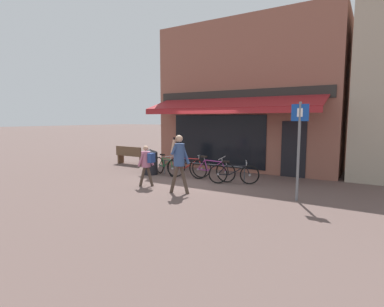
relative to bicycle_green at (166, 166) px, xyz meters
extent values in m
plane|color=brown|center=(1.40, -0.33, -0.36)|extent=(160.00, 160.00, 0.00)
cube|color=#8E5647|center=(1.99, 3.69, 2.77)|extent=(7.73, 3.00, 6.26)
cube|color=black|center=(1.14, 2.18, 0.89)|extent=(4.25, 0.04, 2.20)
cube|color=black|center=(4.31, 2.18, 0.69)|extent=(0.90, 0.04, 2.10)
cube|color=#282623|center=(1.99, 2.17, 2.76)|extent=(7.35, 0.06, 0.44)
cube|color=maroon|center=(1.99, 1.42, 2.43)|extent=(6.96, 1.55, 0.50)
cube|color=maroon|center=(1.99, 0.65, 2.11)|extent=(6.96, 0.03, 0.20)
cylinder|color=#47494F|center=(1.50, 0.16, 0.19)|extent=(3.45, 0.04, 0.04)
cylinder|color=#47494F|center=(-0.17, 0.16, -0.09)|extent=(0.04, 0.04, 0.55)
cylinder|color=#47494F|center=(3.18, 0.16, -0.09)|extent=(0.04, 0.04, 0.55)
torus|color=black|center=(0.46, -0.20, -0.03)|extent=(0.63, 0.31, 0.67)
cylinder|color=#9E9EA3|center=(0.46, -0.20, -0.03)|extent=(0.09, 0.08, 0.07)
torus|color=black|center=(-0.45, 0.20, -0.03)|extent=(0.63, 0.31, 0.67)
cylinder|color=#9E9EA3|center=(-0.45, 0.20, -0.03)|extent=(0.09, 0.08, 0.07)
cylinder|color=#23703D|center=(0.11, -0.05, 0.12)|extent=(0.53, 0.26, 0.36)
cylinder|color=#23703D|center=(0.08, -0.04, 0.29)|extent=(0.58, 0.28, 0.05)
cylinder|color=#23703D|center=(-0.17, 0.07, 0.13)|extent=(0.11, 0.07, 0.35)
cylinder|color=#23703D|center=(-0.29, 0.13, -0.04)|extent=(0.34, 0.17, 0.05)
cylinder|color=#23703D|center=(-0.33, 0.14, 0.13)|extent=(0.29, 0.15, 0.35)
cylinder|color=#23703D|center=(0.41, -0.18, 0.13)|extent=(0.14, 0.09, 0.32)
cylinder|color=#9E9EA3|center=(-0.22, 0.09, 0.35)|extent=(0.06, 0.04, 0.11)
cube|color=black|center=(-0.23, 0.10, 0.42)|extent=(0.26, 0.19, 0.05)
cylinder|color=#9E9EA3|center=(0.36, -0.16, 0.35)|extent=(0.03, 0.03, 0.14)
cylinder|color=#9E9EA3|center=(0.36, -0.16, 0.42)|extent=(0.23, 0.49, 0.03)
torus|color=black|center=(1.44, 0.29, 0.00)|extent=(0.71, 0.33, 0.72)
cylinder|color=#9E9EA3|center=(1.44, 0.29, 0.00)|extent=(0.09, 0.08, 0.07)
torus|color=black|center=(0.51, -0.04, 0.00)|extent=(0.71, 0.33, 0.72)
cylinder|color=#9E9EA3|center=(0.51, -0.04, 0.00)|extent=(0.09, 0.08, 0.07)
cylinder|color=#B21E1E|center=(1.08, 0.18, 0.15)|extent=(0.52, 0.24, 0.38)
cylinder|color=#B21E1E|center=(1.04, 0.18, 0.34)|extent=(0.58, 0.24, 0.05)
cylinder|color=#B21E1E|center=(0.80, 0.08, 0.16)|extent=(0.11, 0.04, 0.38)
cylinder|color=#B21E1E|center=(0.68, 0.02, -0.01)|extent=(0.34, 0.15, 0.05)
cylinder|color=#B21E1E|center=(0.64, 0.02, 0.17)|extent=(0.28, 0.16, 0.37)
cylinder|color=#B21E1E|center=(1.38, 0.29, 0.16)|extent=(0.15, 0.05, 0.35)
cylinder|color=#9E9EA3|center=(0.74, 0.08, 0.40)|extent=(0.06, 0.03, 0.11)
cube|color=black|center=(0.73, 0.08, 0.47)|extent=(0.26, 0.18, 0.06)
cylinder|color=#9E9EA3|center=(1.33, 0.28, 0.40)|extent=(0.04, 0.04, 0.14)
cylinder|color=#9E9EA3|center=(1.32, 0.29, 0.47)|extent=(0.20, 0.50, 0.06)
torus|color=black|center=(2.57, -0.03, 0.01)|extent=(0.74, 0.13, 0.74)
cylinder|color=#9E9EA3|center=(2.57, -0.03, 0.01)|extent=(0.07, 0.07, 0.08)
torus|color=black|center=(1.47, -0.02, 0.01)|extent=(0.74, 0.13, 0.74)
cylinder|color=#9E9EA3|center=(1.47, -0.02, 0.01)|extent=(0.07, 0.07, 0.08)
cylinder|color=#892D7A|center=(2.15, -0.04, 0.17)|extent=(0.62, 0.08, 0.39)
cylinder|color=#892D7A|center=(2.11, -0.06, 0.36)|extent=(0.68, 0.04, 0.05)
cylinder|color=#892D7A|center=(1.81, -0.04, 0.18)|extent=(0.13, 0.09, 0.39)
cylinder|color=#892D7A|center=(1.66, -0.02, 0.00)|extent=(0.39, 0.03, 0.05)
cylinder|color=#892D7A|center=(1.62, -0.04, 0.19)|extent=(0.33, 0.08, 0.38)
cylinder|color=#892D7A|center=(2.51, -0.05, 0.18)|extent=(0.16, 0.08, 0.36)
cylinder|color=#9E9EA3|center=(1.75, -0.07, 0.42)|extent=(0.06, 0.04, 0.11)
cube|color=black|center=(1.74, -0.08, 0.49)|extent=(0.24, 0.11, 0.06)
cylinder|color=#9E9EA3|center=(2.45, -0.07, 0.42)|extent=(0.03, 0.04, 0.14)
cylinder|color=#9E9EA3|center=(2.45, -0.08, 0.49)|extent=(0.03, 0.52, 0.08)
torus|color=black|center=(3.37, 0.13, -0.04)|extent=(0.62, 0.33, 0.65)
cylinder|color=#9E9EA3|center=(3.37, 0.13, -0.04)|extent=(0.09, 0.09, 0.07)
torus|color=black|center=(2.42, -0.31, -0.04)|extent=(0.62, 0.33, 0.65)
cylinder|color=#9E9EA3|center=(2.42, -0.31, -0.04)|extent=(0.09, 0.09, 0.07)
cylinder|color=black|center=(3.01, -0.04, 0.10)|extent=(0.55, 0.26, 0.35)
cylinder|color=black|center=(2.98, -0.07, 0.27)|extent=(0.60, 0.30, 0.05)
cylinder|color=black|center=(2.72, -0.18, 0.11)|extent=(0.11, 0.09, 0.34)
cylinder|color=black|center=(2.58, -0.23, -0.05)|extent=(0.35, 0.18, 0.05)
cylinder|color=black|center=(2.55, -0.26, 0.12)|extent=(0.31, 0.15, 0.34)
cylinder|color=black|center=(3.32, 0.10, 0.11)|extent=(0.14, 0.11, 0.31)
cylinder|color=#9E9EA3|center=(2.67, -0.21, 0.33)|extent=(0.06, 0.05, 0.11)
cube|color=black|center=(2.66, -0.22, 0.40)|extent=(0.26, 0.19, 0.05)
cylinder|color=#9E9EA3|center=(3.28, 0.06, 0.33)|extent=(0.04, 0.04, 0.14)
cylinder|color=#9E9EA3|center=(3.28, 0.06, 0.40)|extent=(0.24, 0.48, 0.05)
cylinder|color=#47382D|center=(1.91, -2.18, 0.05)|extent=(0.34, 0.12, 0.85)
cylinder|color=#47382D|center=(2.16, -2.02, 0.05)|extent=(0.34, 0.12, 0.85)
cylinder|color=#334C7F|center=(2.04, -2.10, 0.78)|extent=(0.34, 0.34, 0.65)
sphere|color=tan|center=(2.04, -2.10, 1.25)|extent=(0.22, 0.22, 0.22)
cylinder|color=#334C7F|center=(2.15, -1.92, 0.78)|extent=(0.29, 0.13, 0.57)
cylinder|color=#334C7F|center=(1.98, -2.28, 0.93)|extent=(0.21, 0.17, 0.28)
cylinder|color=tan|center=(1.95, -2.27, 1.02)|extent=(0.13, 0.17, 0.43)
cube|color=black|center=(1.97, -2.24, 1.23)|extent=(0.02, 0.07, 0.14)
cylinder|color=#47382D|center=(0.51, -1.96, -0.05)|extent=(0.28, 0.11, 0.66)
cylinder|color=#47382D|center=(0.68, -1.79, -0.05)|extent=(0.28, 0.11, 0.66)
cylinder|color=#B26684|center=(0.60, -1.87, 0.52)|extent=(0.31, 0.31, 0.50)
sphere|color=tan|center=(0.60, -1.87, 0.88)|extent=(0.17, 0.17, 0.17)
cylinder|color=#B26684|center=(0.66, -1.70, 0.52)|extent=(0.24, 0.15, 0.45)
cylinder|color=#B26684|center=(0.54, -2.05, 0.52)|extent=(0.24, 0.15, 0.45)
cube|color=navy|center=(0.81, -1.86, 0.58)|extent=(0.16, 0.26, 0.30)
cylinder|color=black|center=(-0.63, -0.17, 0.08)|extent=(0.58, 0.58, 0.89)
cone|color=#33353A|center=(-0.63, -0.17, 0.58)|extent=(0.59, 0.59, 0.12)
cylinder|color=slate|center=(5.17, -1.11, 0.95)|extent=(0.07, 0.07, 2.62)
cube|color=#14429E|center=(5.17, -1.12, 1.98)|extent=(0.44, 0.02, 0.44)
cube|color=white|center=(5.17, -1.13, 1.98)|extent=(0.14, 0.01, 0.22)
cube|color=brown|center=(-3.08, 1.39, 0.09)|extent=(1.61, 0.49, 0.06)
cube|color=brown|center=(-3.08, 1.20, 0.31)|extent=(1.60, 0.10, 0.40)
cube|color=brown|center=(-3.80, 1.41, -0.14)|extent=(0.09, 0.35, 0.45)
cube|color=brown|center=(-2.36, 1.37, -0.14)|extent=(0.09, 0.35, 0.45)
camera|label=1|loc=(6.85, -9.26, 1.83)|focal=28.00mm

